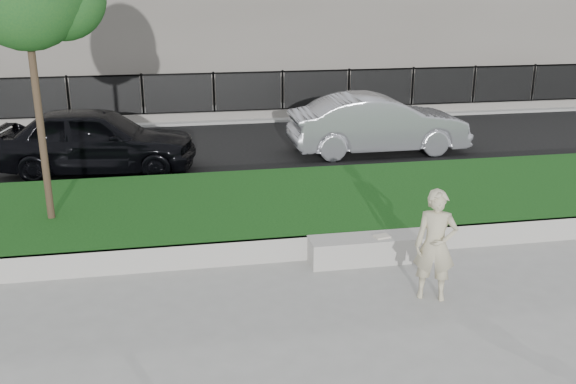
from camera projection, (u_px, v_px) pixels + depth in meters
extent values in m
plane|color=gray|center=(320.00, 288.00, 9.37)|extent=(90.00, 90.00, 0.00)
cube|color=#0C330E|center=(283.00, 208.00, 12.11)|extent=(34.00, 4.00, 0.40)
cube|color=#AAA79F|center=(305.00, 248.00, 10.28)|extent=(34.00, 0.08, 0.40)
cube|color=black|center=(247.00, 148.00, 17.31)|extent=(34.00, 7.00, 0.04)
cube|color=gray|center=(230.00, 114.00, 21.50)|extent=(34.00, 3.00, 0.12)
cube|color=slate|center=(233.00, 115.00, 20.51)|extent=(32.00, 0.30, 0.24)
cube|color=black|center=(233.00, 95.00, 20.31)|extent=(32.00, 0.04, 1.50)
cube|color=black|center=(232.00, 73.00, 20.10)|extent=(32.00, 0.05, 0.05)
cube|color=black|center=(233.00, 111.00, 20.47)|extent=(32.00, 0.05, 0.05)
cube|color=#AAA79F|center=(372.00, 249.00, 10.24)|extent=(2.03, 0.51, 0.42)
imported|color=#C0B793|center=(435.00, 245.00, 8.86)|extent=(0.68, 0.58, 1.59)
cube|color=beige|center=(382.00, 236.00, 10.14)|extent=(0.27, 0.22, 0.03)
cylinder|color=#38281C|center=(33.00, 69.00, 10.26)|extent=(0.12, 0.12, 5.08)
imported|color=black|center=(96.00, 140.00, 14.76)|extent=(4.74, 2.46, 1.54)
imported|color=#97999F|center=(378.00, 124.00, 16.53)|extent=(4.56, 1.59, 1.50)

